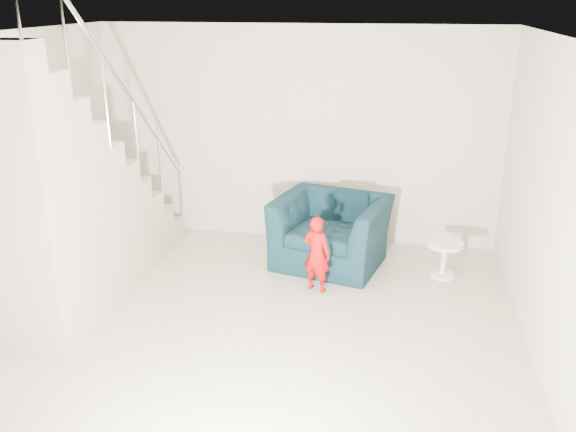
# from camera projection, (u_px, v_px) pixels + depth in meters

# --- Properties ---
(floor) EXTENTS (5.50, 5.50, 0.00)m
(floor) POSITION_uv_depth(u_px,v_px,m) (248.00, 347.00, 5.53)
(floor) COLOR tan
(floor) RESTS_ON ground
(ceiling) EXTENTS (5.50, 5.50, 0.00)m
(ceiling) POSITION_uv_depth(u_px,v_px,m) (240.00, 38.00, 4.61)
(ceiling) COLOR silver
(ceiling) RESTS_ON back_wall
(back_wall) EXTENTS (5.00, 0.00, 5.00)m
(back_wall) POSITION_uv_depth(u_px,v_px,m) (298.00, 136.00, 7.61)
(back_wall) COLOR #B9AE97
(back_wall) RESTS_ON floor
(front_wall) EXTENTS (5.00, 0.00, 5.00)m
(front_wall) POSITION_uv_depth(u_px,v_px,m) (83.00, 420.00, 2.52)
(front_wall) COLOR #B9AE97
(front_wall) RESTS_ON floor
(right_wall) EXTENTS (0.00, 5.50, 5.50)m
(right_wall) POSITION_uv_depth(u_px,v_px,m) (562.00, 226.00, 4.65)
(right_wall) COLOR #B9AE97
(right_wall) RESTS_ON floor
(armchair) EXTENTS (1.45, 1.34, 0.80)m
(armchair) POSITION_uv_depth(u_px,v_px,m) (331.00, 231.00, 7.15)
(armchair) COLOR black
(armchair) RESTS_ON floor
(toddler) EXTENTS (0.36, 0.30, 0.85)m
(toddler) POSITION_uv_depth(u_px,v_px,m) (317.00, 254.00, 6.46)
(toddler) COLOR #A70509
(toddler) RESTS_ON floor
(side_table) EXTENTS (0.41, 0.41, 0.41)m
(side_table) POSITION_uv_depth(u_px,v_px,m) (444.00, 253.00, 6.84)
(side_table) COLOR white
(side_table) RESTS_ON floor
(staircase) EXTENTS (1.02, 3.03, 3.62)m
(staircase) POSITION_uv_depth(u_px,v_px,m) (64.00, 216.00, 6.05)
(staircase) COLOR #ADA089
(staircase) RESTS_ON floor
(cushion) EXTENTS (0.40, 0.19, 0.40)m
(cushion) POSITION_uv_depth(u_px,v_px,m) (351.00, 206.00, 7.27)
(cushion) COLOR black
(cushion) RESTS_ON armchair
(throw) EXTENTS (0.05, 0.49, 0.55)m
(throw) POSITION_uv_depth(u_px,v_px,m) (283.00, 221.00, 7.16)
(throw) COLOR black
(throw) RESTS_ON armchair
(phone) EXTENTS (0.04, 0.05, 0.10)m
(phone) POSITION_uv_depth(u_px,v_px,m) (327.00, 227.00, 6.33)
(phone) COLOR black
(phone) RESTS_ON toddler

